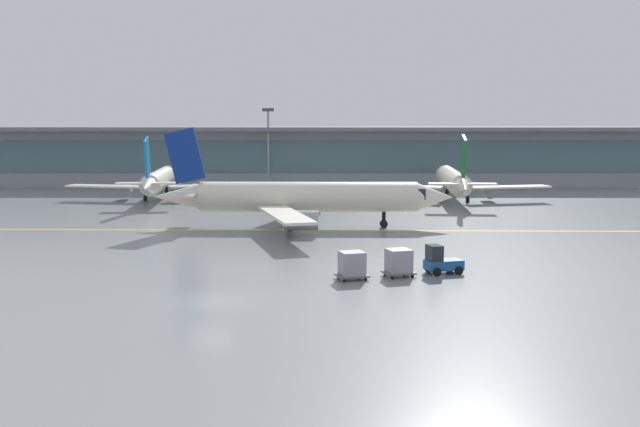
% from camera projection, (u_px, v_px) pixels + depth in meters
% --- Properties ---
extents(ground_plane, '(400.00, 400.00, 0.00)m').
position_uv_depth(ground_plane, '(212.00, 301.00, 45.72)').
color(ground_plane, gray).
extents(taxiway_centreline_stripe, '(109.98, 2.60, 0.01)m').
position_uv_depth(taxiway_centreline_stripe, '(308.00, 230.00, 74.33)').
color(taxiway_centreline_stripe, yellow).
rests_on(taxiway_centreline_stripe, ground_plane).
extents(terminal_concourse, '(223.12, 11.00, 9.60)m').
position_uv_depth(terminal_concourse, '(280.00, 156.00, 122.96)').
color(terminal_concourse, '#8C939E').
rests_on(terminal_concourse, ground_plane).
extents(gate_airplane_1, '(24.76, 26.71, 8.84)m').
position_uv_depth(gate_airplane_1, '(160.00, 180.00, 101.77)').
color(gate_airplane_1, silver).
rests_on(gate_airplane_1, ground_plane).
extents(gate_airplane_2, '(25.54, 27.52, 9.11)m').
position_uv_depth(gate_airplane_2, '(453.00, 181.00, 100.00)').
color(gate_airplane_2, silver).
rests_on(gate_airplane_2, ground_plane).
extents(taxiing_regional_jet, '(30.54, 28.46, 10.13)m').
position_uv_depth(taxiing_regional_jet, '(305.00, 198.00, 75.94)').
color(taxiing_regional_jet, silver).
rests_on(taxiing_regional_jet, ground_plane).
extents(baggage_tug, '(2.89, 2.20, 2.10)m').
position_uv_depth(baggage_tug, '(441.00, 261.00, 53.59)').
color(baggage_tug, '#194C8C').
rests_on(baggage_tug, ground_plane).
extents(cargo_dolly_lead, '(2.47, 2.13, 1.94)m').
position_uv_depth(cargo_dolly_lead, '(399.00, 262.00, 52.66)').
color(cargo_dolly_lead, '#595B60').
rests_on(cargo_dolly_lead, ground_plane).
extents(cargo_dolly_trailing, '(2.47, 2.13, 1.94)m').
position_uv_depth(cargo_dolly_trailing, '(352.00, 264.00, 51.69)').
color(cargo_dolly_trailing, '#595B60').
rests_on(cargo_dolly_trailing, ground_plane).
extents(apron_light_mast_1, '(1.80, 0.36, 12.55)m').
position_uv_depth(apron_light_mast_1, '(269.00, 144.00, 116.56)').
color(apron_light_mast_1, gray).
rests_on(apron_light_mast_1, ground_plane).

